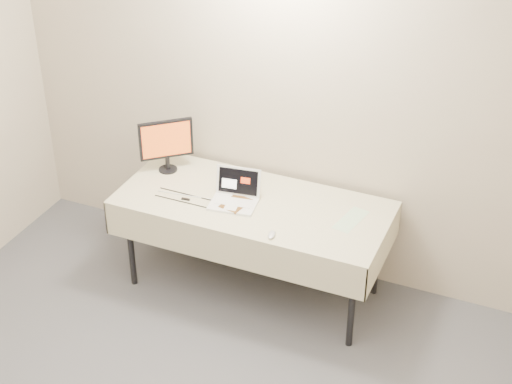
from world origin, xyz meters
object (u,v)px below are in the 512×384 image
at_px(table, 253,210).
at_px(laptop, 235,195).
at_px(monitor, 166,142).
at_px(book, 226,189).

xyz_separation_m(table, laptop, (-0.11, -0.04, 0.11)).
height_order(laptop, monitor, monitor).
xyz_separation_m(monitor, book, (0.57, -0.22, -0.13)).
bearing_deg(book, laptop, 41.06).
bearing_deg(table, laptop, -161.01).
height_order(monitor, book, monitor).
bearing_deg(laptop, monitor, 155.06).
xyz_separation_m(laptop, monitor, (-0.62, 0.19, 0.18)).
relative_size(laptop, monitor, 0.87).
bearing_deg(table, book, -157.02).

